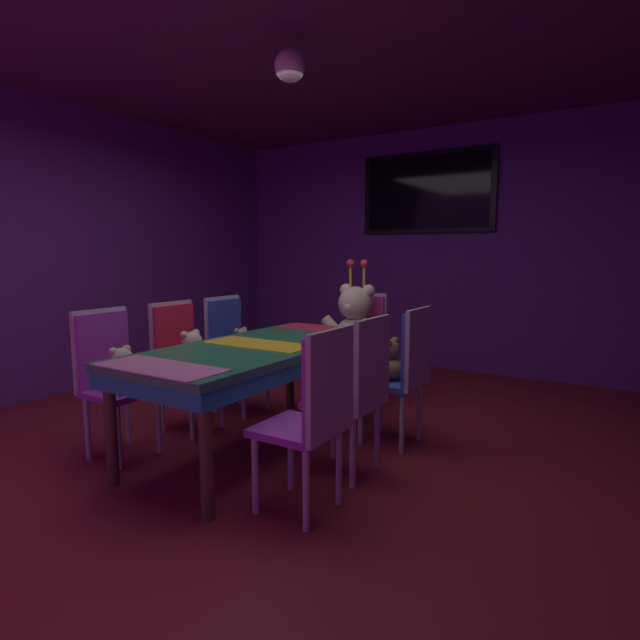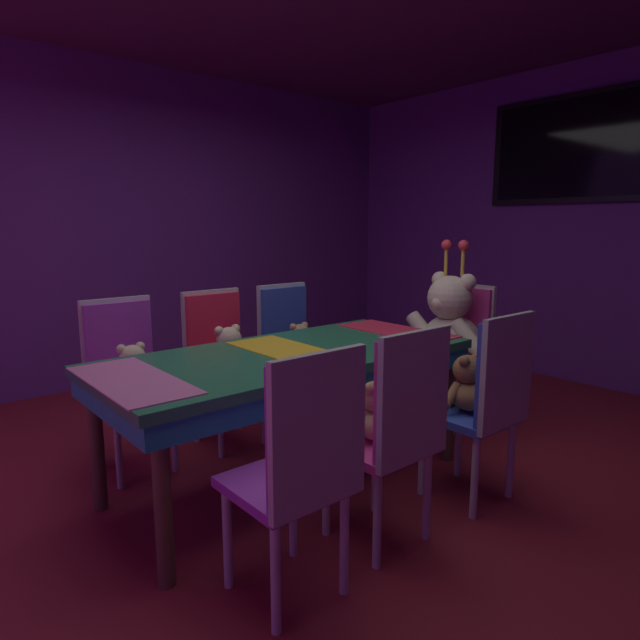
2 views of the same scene
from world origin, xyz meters
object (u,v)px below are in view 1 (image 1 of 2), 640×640
at_px(teddy_left_0, 123,371).
at_px(chair_right_2, 408,363).
at_px(chair_left_1, 179,352).
at_px(wall_tv, 427,193).
at_px(chair_right_1, 361,381).
at_px(teddy_right_2, 388,362).
at_px(teddy_left_2, 242,346).
at_px(throne_chair, 363,335).
at_px(teddy_left_1, 193,354).
at_px(chair_left_2, 230,342).
at_px(banquet_table, 259,357).
at_px(teddy_right_1, 340,381).
at_px(pendant_light, 290,66).
at_px(chair_right_0, 317,404).
at_px(king_teddy_bear, 355,323).
at_px(chair_left_0, 109,367).

height_order(teddy_left_0, chair_right_2, chair_right_2).
height_order(chair_left_1, wall_tv, wall_tv).
bearing_deg(chair_right_1, teddy_right_2, -80.21).
height_order(teddy_left_2, throne_chair, throne_chair).
relative_size(teddy_left_1, throne_chair, 0.34).
height_order(teddy_left_1, chair_right_1, chair_right_1).
xyz_separation_m(chair_left_2, chair_right_2, (1.64, 0.01, 0.00)).
relative_size(banquet_table, teddy_right_1, 6.88).
height_order(teddy_right_1, pendant_light, pendant_light).
height_order(chair_left_1, teddy_left_1, chair_left_1).
distance_m(chair_right_0, wall_tv, 4.03).
height_order(chair_right_0, king_teddy_bear, king_teddy_bear).
xyz_separation_m(teddy_right_2, pendant_light, (-0.52, -0.46, 1.96)).
relative_size(teddy_right_1, king_teddy_bear, 0.35).
bearing_deg(king_teddy_bear, teddy_left_0, -18.89).
height_order(chair_left_1, teddy_right_1, chair_left_1).
bearing_deg(pendant_light, chair_right_2, 35.01).
relative_size(chair_right_0, king_teddy_bear, 1.17).
relative_size(chair_right_0, wall_tv, 0.62).
height_order(chair_left_1, chair_right_1, same).
bearing_deg(throne_chair, banquet_table, -0.00).
bearing_deg(chair_left_1, banquet_table, -2.08).
bearing_deg(teddy_left_0, banquet_table, 41.12).
xyz_separation_m(teddy_left_2, teddy_right_1, (1.32, -0.62, 0.00)).
bearing_deg(teddy_left_1, chair_left_0, -103.98).
distance_m(teddy_left_0, chair_left_2, 1.19).
distance_m(chair_left_1, pendant_light, 2.19).
height_order(teddy_left_0, king_teddy_bear, king_teddy_bear).
xyz_separation_m(banquet_table, chair_left_0, (-0.82, -0.59, -0.05)).
bearing_deg(teddy_left_1, chair_left_2, 103.89).
bearing_deg(teddy_right_1, chair_right_1, -180.00).
relative_size(chair_right_0, chair_right_2, 1.00).
xyz_separation_m(chair_left_0, chair_right_2, (1.65, 1.19, 0.00)).
xyz_separation_m(chair_left_0, pendant_light, (0.99, 0.73, 1.95)).
height_order(chair_left_2, wall_tv, wall_tv).
distance_m(teddy_left_1, teddy_right_2, 1.47).
bearing_deg(pendant_light, teddy_left_1, -172.24).
distance_m(teddy_left_1, pendant_light, 2.13).
height_order(teddy_left_0, teddy_left_2, teddy_left_0).
height_order(chair_right_0, throne_chair, same).
bearing_deg(chair_left_1, throne_chair, 61.89).
bearing_deg(king_teddy_bear, banquet_table, -0.00).
xyz_separation_m(teddy_left_1, pendant_light, (0.84, 0.11, 1.95)).
bearing_deg(teddy_left_1, teddy_left_2, 89.75).
height_order(banquet_table, teddy_left_0, teddy_left_0).
xyz_separation_m(teddy_left_0, chair_left_2, (-0.13, 1.18, 0.01)).
bearing_deg(pendant_light, chair_left_0, -143.64).
height_order(throne_chair, pendant_light, pendant_light).
xyz_separation_m(teddy_left_2, chair_right_1, (1.46, -0.62, 0.02)).
bearing_deg(throne_chair, pendant_light, 7.15).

